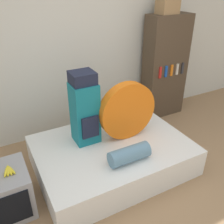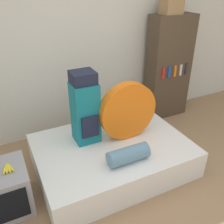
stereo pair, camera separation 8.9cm
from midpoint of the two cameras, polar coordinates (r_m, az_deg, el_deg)
The scene contains 10 objects.
ground_plane at distance 2.89m, azimuth 8.07°, elevation -21.54°, with size 16.00×16.00×0.00m, color #997551.
wall_back at distance 3.76m, azimuth -8.99°, elevation 14.25°, with size 8.00×0.05×2.60m.
bed at distance 3.26m, azimuth -0.77°, elevation -9.81°, with size 1.88×1.37×0.37m.
backpack at distance 3.02m, azimuth -7.10°, elevation 0.63°, with size 0.30×0.31×0.90m.
tent_bag at distance 3.10m, azimuth 2.66°, elevation 0.27°, with size 0.75×0.13×0.75m.
sleeping_roll at distance 2.83m, azimuth 3.08°, elevation -9.65°, with size 0.48×0.18×0.18m.
television at distance 2.93m, azimuth -24.06°, elevation -16.46°, with size 0.50×0.56×0.50m.
banana_bunch at distance 2.76m, azimuth -23.42°, elevation -12.17°, with size 0.13×0.18×0.03m.
bookshelf at distance 4.36m, azimuth 11.40°, elevation 9.93°, with size 0.73×0.35×1.71m.
cardboard_box at distance 4.10m, azimuth 11.95°, elevation 22.67°, with size 0.30×0.23×0.23m.
Camera 1 is at (-1.24, -1.42, 2.20)m, focal length 40.00 mm.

